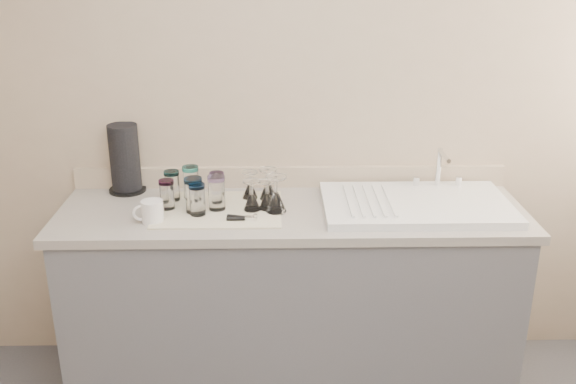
{
  "coord_description": "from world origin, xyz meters",
  "views": [
    {
      "loc": [
        -0.07,
        -1.42,
        1.98
      ],
      "look_at": [
        -0.02,
        1.15,
        1.0
      ],
      "focal_mm": 40.0,
      "sensor_mm": 36.0,
      "label": 1
    }
  ],
  "objects_px": {
    "tumbler_blue": "(194,195)",
    "tumbler_extra": "(197,199)",
    "tumbler_teal": "(172,185)",
    "white_mug": "(152,212)",
    "tumbler_lavender": "(217,193)",
    "goblet_front_left": "(252,200)",
    "tumbler_magenta": "(167,194)",
    "goblet_back_right": "(268,189)",
    "goblet_front_right": "(267,199)",
    "paper_towel_roll": "(125,159)",
    "tumbler_cyan": "(191,182)",
    "tumbler_purple": "(217,186)",
    "goblet_back_left": "(250,189)",
    "sink_unit": "(416,204)",
    "can_opener": "(242,218)",
    "goblet_extra": "(276,200)"
  },
  "relations": [
    {
      "from": "tumbler_teal",
      "to": "tumbler_magenta",
      "type": "relative_size",
      "value": 1.04
    },
    {
      "from": "tumbler_purple",
      "to": "goblet_front_left",
      "type": "height_order",
      "value": "goblet_front_left"
    },
    {
      "from": "goblet_front_left",
      "to": "paper_towel_roll",
      "type": "height_order",
      "value": "paper_towel_roll"
    },
    {
      "from": "goblet_back_right",
      "to": "goblet_extra",
      "type": "relative_size",
      "value": 0.89
    },
    {
      "from": "sink_unit",
      "to": "white_mug",
      "type": "xyz_separation_m",
      "value": [
        -1.14,
        -0.13,
        0.03
      ]
    },
    {
      "from": "tumbler_cyan",
      "to": "tumbler_extra",
      "type": "relative_size",
      "value": 1.07
    },
    {
      "from": "tumbler_extra",
      "to": "can_opener",
      "type": "xyz_separation_m",
      "value": [
        0.19,
        -0.06,
        -0.06
      ]
    },
    {
      "from": "tumbler_magenta",
      "to": "tumbler_lavender",
      "type": "bearing_deg",
      "value": -3.06
    },
    {
      "from": "sink_unit",
      "to": "tumbler_magenta",
      "type": "height_order",
      "value": "sink_unit"
    },
    {
      "from": "tumbler_lavender",
      "to": "paper_towel_roll",
      "type": "distance_m",
      "value": 0.52
    },
    {
      "from": "sink_unit",
      "to": "goblet_extra",
      "type": "relative_size",
      "value": 5.07
    },
    {
      "from": "tumbler_cyan",
      "to": "goblet_back_left",
      "type": "relative_size",
      "value": 1.18
    },
    {
      "from": "tumbler_blue",
      "to": "goblet_front_left",
      "type": "bearing_deg",
      "value": 4.19
    },
    {
      "from": "tumbler_cyan",
      "to": "sink_unit",
      "type": "bearing_deg",
      "value": -7.34
    },
    {
      "from": "tumbler_extra",
      "to": "goblet_back_right",
      "type": "height_order",
      "value": "goblet_back_right"
    },
    {
      "from": "tumbler_cyan",
      "to": "tumbler_lavender",
      "type": "relative_size",
      "value": 0.97
    },
    {
      "from": "tumbler_magenta",
      "to": "goblet_back_right",
      "type": "bearing_deg",
      "value": 13.61
    },
    {
      "from": "tumbler_teal",
      "to": "tumbler_extra",
      "type": "distance_m",
      "value": 0.22
    },
    {
      "from": "tumbler_teal",
      "to": "white_mug",
      "type": "height_order",
      "value": "tumbler_teal"
    },
    {
      "from": "tumbler_magenta",
      "to": "tumbler_purple",
      "type": "bearing_deg",
      "value": 24.71
    },
    {
      "from": "tumbler_lavender",
      "to": "tumbler_purple",
      "type": "bearing_deg",
      "value": 94.19
    },
    {
      "from": "tumbler_lavender",
      "to": "tumbler_extra",
      "type": "xyz_separation_m",
      "value": [
        -0.08,
        -0.06,
        -0.01
      ]
    },
    {
      "from": "goblet_back_left",
      "to": "tumbler_cyan",
      "type": "bearing_deg",
      "value": 177.43
    },
    {
      "from": "goblet_back_right",
      "to": "paper_towel_roll",
      "type": "xyz_separation_m",
      "value": [
        -0.67,
        0.13,
        0.1
      ]
    },
    {
      "from": "goblet_back_right",
      "to": "goblet_front_left",
      "type": "bearing_deg",
      "value": -118.62
    },
    {
      "from": "tumbler_blue",
      "to": "tumbler_lavender",
      "type": "height_order",
      "value": "tumbler_blue"
    },
    {
      "from": "goblet_back_left",
      "to": "goblet_back_right",
      "type": "bearing_deg",
      "value": -9.3
    },
    {
      "from": "tumbler_purple",
      "to": "tumbler_lavender",
      "type": "bearing_deg",
      "value": -85.81
    },
    {
      "from": "goblet_back_right",
      "to": "paper_towel_roll",
      "type": "height_order",
      "value": "paper_towel_roll"
    },
    {
      "from": "tumbler_cyan",
      "to": "tumbler_purple",
      "type": "xyz_separation_m",
      "value": [
        0.12,
        -0.04,
        -0.01
      ]
    },
    {
      "from": "can_opener",
      "to": "tumbler_lavender",
      "type": "bearing_deg",
      "value": 133.02
    },
    {
      "from": "tumbler_magenta",
      "to": "tumbler_blue",
      "type": "height_order",
      "value": "tumbler_blue"
    },
    {
      "from": "white_mug",
      "to": "tumbler_purple",
      "type": "bearing_deg",
      "value": 41.83
    },
    {
      "from": "can_opener",
      "to": "white_mug",
      "type": "relative_size",
      "value": 0.94
    },
    {
      "from": "tumbler_magenta",
      "to": "goblet_back_left",
      "type": "distance_m",
      "value": 0.38
    },
    {
      "from": "tumbler_blue",
      "to": "tumbler_extra",
      "type": "distance_m",
      "value": 0.04
    },
    {
      "from": "tumbler_purple",
      "to": "goblet_back_left",
      "type": "relative_size",
      "value": 1.04
    },
    {
      "from": "tumbler_teal",
      "to": "tumbler_blue",
      "type": "xyz_separation_m",
      "value": [
        0.11,
        -0.14,
        0.01
      ]
    },
    {
      "from": "tumbler_purple",
      "to": "white_mug",
      "type": "distance_m",
      "value": 0.34
    },
    {
      "from": "sink_unit",
      "to": "tumbler_purple",
      "type": "distance_m",
      "value": 0.89
    },
    {
      "from": "tumbler_cyan",
      "to": "goblet_front_right",
      "type": "xyz_separation_m",
      "value": [
        0.35,
        -0.14,
        -0.03
      ]
    },
    {
      "from": "tumbler_blue",
      "to": "white_mug",
      "type": "height_order",
      "value": "tumbler_blue"
    },
    {
      "from": "tumbler_magenta",
      "to": "can_opener",
      "type": "height_order",
      "value": "tumbler_magenta"
    },
    {
      "from": "goblet_front_right",
      "to": "paper_towel_roll",
      "type": "relative_size",
      "value": 0.4
    },
    {
      "from": "tumbler_teal",
      "to": "goblet_front_left",
      "type": "xyz_separation_m",
      "value": [
        0.36,
        -0.13,
        -0.02
      ]
    },
    {
      "from": "tumbler_extra",
      "to": "paper_towel_roll",
      "type": "distance_m",
      "value": 0.49
    },
    {
      "from": "tumbler_cyan",
      "to": "tumbler_extra",
      "type": "distance_m",
      "value": 0.21
    },
    {
      "from": "sink_unit",
      "to": "goblet_back_right",
      "type": "distance_m",
      "value": 0.67
    },
    {
      "from": "tumbler_blue",
      "to": "white_mug",
      "type": "distance_m",
      "value": 0.19
    },
    {
      "from": "goblet_front_right",
      "to": "paper_towel_roll",
      "type": "xyz_separation_m",
      "value": [
        -0.66,
        0.25,
        0.11
      ]
    }
  ]
}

